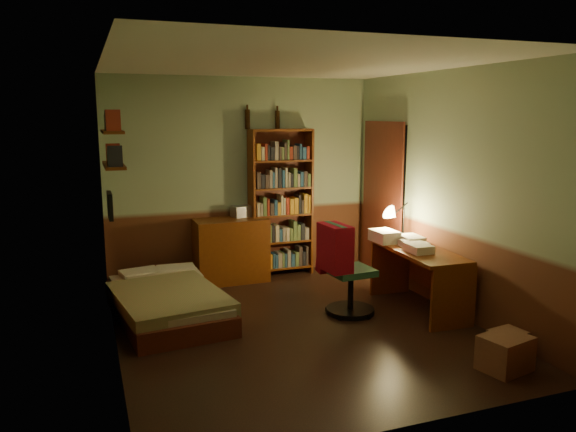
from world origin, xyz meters
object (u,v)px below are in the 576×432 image
object	(u,v)px
desk	(419,280)
cardboard_box_b	(507,342)
dresser	(231,250)
bookshelf	(281,203)
cardboard_box_a	(505,353)
office_chair	(351,268)
desk_lamp	(404,211)
mini_stereo	(243,211)
bed	(167,291)

from	to	relation	value
desk	cardboard_box_b	distance (m)	1.29
dresser	bookshelf	world-z (taller)	bookshelf
dresser	desk	distance (m)	2.42
cardboard_box_a	dresser	bearing A→B (deg)	114.83
dresser	desk	xyz separation A→B (m)	(1.66, -1.76, -0.07)
desk	office_chair	xyz separation A→B (m)	(-0.75, 0.16, 0.16)
dresser	desk_lamp	xyz separation A→B (m)	(1.84, -1.12, 0.59)
mini_stereo	desk	bearing A→B (deg)	-62.83
office_chair	cardboard_box_a	distance (m)	1.83
bookshelf	desk_lamp	xyz separation A→B (m)	(1.13, -1.21, 0.03)
mini_stereo	cardboard_box_b	world-z (taller)	mini_stereo
dresser	cardboard_box_a	world-z (taller)	dresser
dresser	office_chair	world-z (taller)	office_chair
cardboard_box_a	office_chair	bearing A→B (deg)	109.89
mini_stereo	bookshelf	world-z (taller)	bookshelf
bed	cardboard_box_b	size ratio (longest dim) A/B	6.18
desk_lamp	office_chair	xyz separation A→B (m)	(-0.93, -0.48, -0.50)
dresser	cardboard_box_a	bearing A→B (deg)	-65.86
dresser	mini_stereo	size ratio (longest dim) A/B	3.43
bed	dresser	world-z (taller)	dresser
office_chair	cardboard_box_a	bearing A→B (deg)	-74.11
mini_stereo	desk_lamp	size ratio (longest dim) A/B	0.42
bookshelf	cardboard_box_a	world-z (taller)	bookshelf
dresser	mini_stereo	distance (m)	0.53
bed	office_chair	xyz separation A→B (m)	(1.88, -0.60, 0.23)
bed	desk	bearing A→B (deg)	-21.94
office_chair	cardboard_box_b	world-z (taller)	office_chair
bed	desk_lamp	size ratio (longest dim) A/B	2.85
mini_stereo	bookshelf	distance (m)	0.52
mini_stereo	desk_lamp	distance (m)	2.07
dresser	office_chair	bearing A→B (deg)	-61.05
desk	cardboard_box_a	distance (m)	1.55
bookshelf	office_chair	size ratio (longest dim) A/B	1.94
cardboard_box_a	desk	bearing A→B (deg)	84.71
mini_stereo	desk_lamp	world-z (taller)	desk_lamp
mini_stereo	desk_lamp	xyz separation A→B (m)	(1.65, -1.25, 0.11)
cardboard_box_b	dresser	bearing A→B (deg)	120.56
mini_stereo	cardboard_box_a	world-z (taller)	mini_stereo
dresser	desk	bearing A→B (deg)	-47.26
dresser	desk_lamp	distance (m)	2.24
bed	dresser	xyz separation A→B (m)	(0.97, 1.00, 0.14)
mini_stereo	office_chair	world-z (taller)	office_chair
bookshelf	cardboard_box_a	distance (m)	3.57
desk	cardboard_box_a	world-z (taller)	desk
bookshelf	cardboard_box_a	size ratio (longest dim) A/B	4.90
mini_stereo	desk	xyz separation A→B (m)	(1.47, -1.88, -0.55)
dresser	office_chair	xyz separation A→B (m)	(0.91, -1.60, 0.09)
desk_lamp	cardboard_box_a	distance (m)	2.35
desk_lamp	office_chair	distance (m)	1.16
bed	desk	size ratio (longest dim) A/B	1.43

